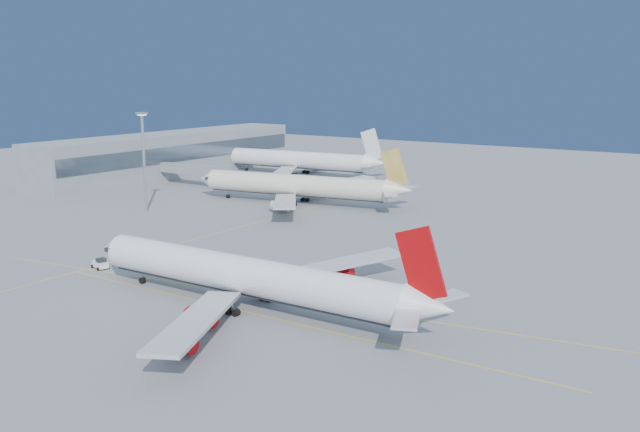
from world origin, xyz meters
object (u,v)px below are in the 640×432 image
Objects in this scene: airliner_etihad at (300,186)px; pushback_tug at (100,264)px; airliner_third at (301,160)px; light_mast at (144,154)px; airliner_virgin at (252,277)px.

airliner_etihad reaches higher than pushback_tug.
light_mast is at bearing -91.01° from airliner_third.
airliner_third is at bearing 115.22° from airliner_etihad.
pushback_tug is at bearing -76.75° from airliner_third.
airliner_third reaches higher than pushback_tug.
pushback_tug is 57.39m from light_mast.
airliner_third is 2.56× the size of light_mast.
airliner_third is at bearing 122.02° from airliner_virgin.
airliner_virgin is at bearing -62.91° from airliner_third.
airliner_third is 127.97m from pushback_tug.
airliner_virgin is at bearing 11.71° from pushback_tug.
light_mast is (-34.68, 43.47, 14.16)m from pushback_tug.
pushback_tug is at bearing 176.32° from airliner_virgin.
airliner_etihad is 0.98× the size of airliner_third.
light_mast reaches higher than airliner_etihad.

